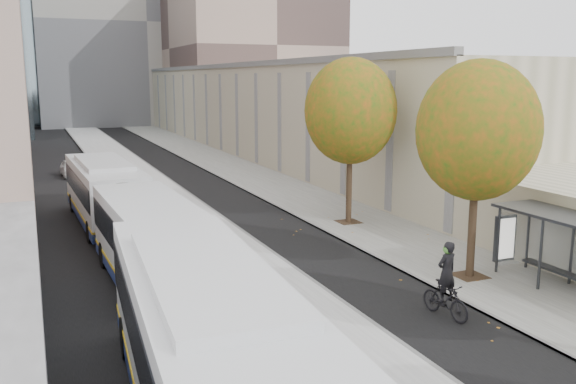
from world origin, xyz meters
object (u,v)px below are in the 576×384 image
bus_far (119,207)px  distant_car (72,168)px  bus_shelter (564,225)px  cyclist (446,289)px

bus_far → distant_car: size_ratio=4.97×
bus_shelter → cyclist: size_ratio=1.89×
bus_shelter → distant_car: 34.58m
bus_shelter → cyclist: (-5.15, -0.58, -1.32)m
bus_shelter → cyclist: bus_shelter is taller
bus_far → cyclist: bus_far is taller
bus_shelter → bus_far: bearing=137.9°
cyclist → distant_car: size_ratio=0.65×
cyclist → distant_car: (-8.43, 32.35, -0.25)m
bus_shelter → distant_car: bus_shelter is taller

